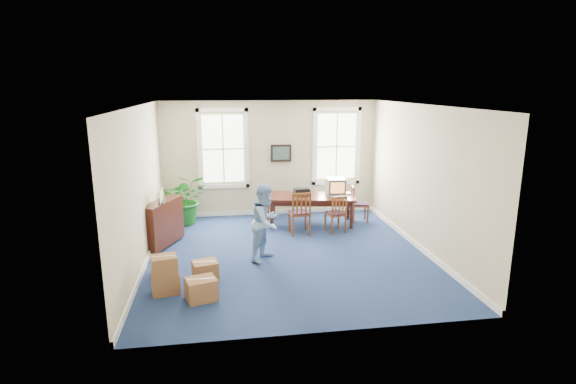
{
  "coord_description": "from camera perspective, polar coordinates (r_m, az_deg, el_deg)",
  "views": [
    {
      "loc": [
        -1.39,
        -9.14,
        3.59
      ],
      "look_at": [
        0.1,
        0.6,
        1.25
      ],
      "focal_mm": 28.0,
      "sensor_mm": 36.0,
      "label": 1
    }
  ],
  "objects": [
    {
      "name": "wall_front",
      "position": [
        6.37,
        4.37,
        -4.89
      ],
      "size": [
        6.5,
        0.0,
        6.5
      ],
      "primitive_type": "plane",
      "rotation": [
        -1.57,
        0.0,
        0.0
      ],
      "color": "#BBAD8E",
      "rests_on": "ground"
    },
    {
      "name": "ceiling",
      "position": [
        9.25,
        -0.05,
        10.95
      ],
      "size": [
        6.5,
        6.5,
        0.0
      ],
      "primitive_type": "plane",
      "rotation": [
        3.14,
        0.0,
        0.0
      ],
      "color": "white",
      "rests_on": "ground"
    },
    {
      "name": "wall_back",
      "position": [
        12.62,
        -2.27,
        4.28
      ],
      "size": [
        6.5,
        0.0,
        6.5
      ],
      "primitive_type": "plane",
      "rotation": [
        1.57,
        0.0,
        0.0
      ],
      "color": "#BBAD8E",
      "rests_on": "ground"
    },
    {
      "name": "wall_picture",
      "position": [
        12.59,
        -0.89,
        4.96
      ],
      "size": [
        0.58,
        0.06,
        0.48
      ],
      "primitive_type": null,
      "color": "black",
      "rests_on": "ground"
    },
    {
      "name": "game_console",
      "position": [
        12.06,
        7.52,
        -0.18
      ],
      "size": [
        0.16,
        0.19,
        0.04
      ],
      "primitive_type": "cube",
      "rotation": [
        0.0,
        0.0,
        0.1
      ],
      "color": "white",
      "rests_on": "conference_table"
    },
    {
      "name": "man",
      "position": [
        9.39,
        -2.8,
        -3.85
      ],
      "size": [
        0.96,
        1.0,
        1.63
      ],
      "primitive_type": "imported",
      "rotation": [
        0.0,
        0.0,
        0.96
      ],
      "color": "#86AFDF",
      "rests_on": "ground"
    },
    {
      "name": "credenza",
      "position": [
        10.62,
        -15.63,
        -4.04
      ],
      "size": [
        0.86,
        1.32,
        1.01
      ],
      "primitive_type": "cube",
      "rotation": [
        0.0,
        0.0,
        -0.42
      ],
      "color": "#3F190F",
      "rests_on": "ground"
    },
    {
      "name": "chair_near_right",
      "position": [
        11.29,
        6.05,
        -2.7
      ],
      "size": [
        0.52,
        0.52,
        0.96
      ],
      "primitive_type": null,
      "rotation": [
        0.0,
        0.0,
        3.36
      ],
      "color": "brown",
      "rests_on": "ground"
    },
    {
      "name": "baseboard_left",
      "position": [
        9.92,
        -17.44,
        -8.12
      ],
      "size": [
        0.04,
        6.5,
        0.12
      ],
      "primitive_type": "cube",
      "color": "white",
      "rests_on": "ground"
    },
    {
      "name": "potted_plant",
      "position": [
        12.16,
        -12.87,
        -0.87
      ],
      "size": [
        1.22,
        1.07,
        1.34
      ],
      "primitive_type": "imported",
      "rotation": [
        0.0,
        0.0,
        0.02
      ],
      "color": "#145D17",
      "rests_on": "ground"
    },
    {
      "name": "baseboard_right",
      "position": [
        10.72,
        15.95,
        -6.4
      ],
      "size": [
        0.04,
        6.5,
        0.12
      ],
      "primitive_type": "cube",
      "color": "white",
      "rests_on": "ground"
    },
    {
      "name": "crt_tv",
      "position": [
        11.98,
        6.07,
        0.72
      ],
      "size": [
        0.5,
        0.54,
        0.43
      ],
      "primitive_type": null,
      "rotation": [
        0.0,
        0.0,
        -0.05
      ],
      "color": "#B7B7BC",
      "rests_on": "conference_table"
    },
    {
      "name": "chair_near_left",
      "position": [
        11.08,
        1.45,
        -2.6
      ],
      "size": [
        0.51,
        0.51,
        1.09
      ],
      "primitive_type": null,
      "rotation": [
        0.0,
        0.0,
        3.2
      ],
      "color": "brown",
      "rests_on": "ground"
    },
    {
      "name": "wall_left",
      "position": [
        9.49,
        -18.26,
        0.57
      ],
      "size": [
        0.0,
        6.5,
        6.5
      ],
      "primitive_type": "plane",
      "rotation": [
        1.57,
        0.0,
        1.57
      ],
      "color": "#BBAD8E",
      "rests_on": "ground"
    },
    {
      "name": "chair_end_right",
      "position": [
        12.24,
        9.09,
        -1.49
      ],
      "size": [
        0.49,
        0.49,
        0.98
      ],
      "primitive_type": null,
      "rotation": [
        0.0,
        0.0,
        1.45
      ],
      "color": "brown",
      "rests_on": "ground"
    },
    {
      "name": "window_right",
      "position": [
        12.91,
        6.18,
        5.76
      ],
      "size": [
        1.4,
        0.12,
        2.2
      ],
      "primitive_type": null,
      "color": "white",
      "rests_on": "ground"
    },
    {
      "name": "chair_end_left",
      "position": [
        11.73,
        -3.4,
        -2.32
      ],
      "size": [
        0.38,
        0.38,
        0.85
      ],
      "primitive_type": null,
      "rotation": [
        0.0,
        0.0,
        -1.58
      ],
      "color": "brown",
      "rests_on": "ground"
    },
    {
      "name": "equipment_bag",
      "position": [
        11.81,
        1.74,
        0.02
      ],
      "size": [
        0.42,
        0.29,
        0.2
      ],
      "primitive_type": "cube",
      "rotation": [
        0.0,
        0.0,
        0.1
      ],
      "color": "black",
      "rests_on": "conference_table"
    },
    {
      "name": "wall_right",
      "position": [
        10.33,
        16.64,
        1.69
      ],
      "size": [
        0.0,
        6.5,
        6.5
      ],
      "primitive_type": "plane",
      "rotation": [
        1.57,
        0.0,
        -1.57
      ],
      "color": "#BBAD8E",
      "rests_on": "ground"
    },
    {
      "name": "brochure_rack",
      "position": [
        10.45,
        -15.75,
        -0.61
      ],
      "size": [
        0.37,
        0.69,
        0.31
      ],
      "primitive_type": null,
      "rotation": [
        0.0,
        0.0,
        0.38
      ],
      "color": "#99999E",
      "rests_on": "credenza"
    },
    {
      "name": "conference_table",
      "position": [
        11.93,
        2.97,
        -2.24
      ],
      "size": [
        2.39,
        1.4,
        0.77
      ],
      "primitive_type": null,
      "rotation": [
        0.0,
        0.0,
        -0.17
      ],
      "color": "#3F190F",
      "rests_on": "ground"
    },
    {
      "name": "baseboard_back",
      "position": [
        12.93,
        -2.2,
        -2.5
      ],
      "size": [
        6.0,
        0.04,
        0.12
      ],
      "primitive_type": "cube",
      "color": "white",
      "rests_on": "ground"
    },
    {
      "name": "floor",
      "position": [
        9.91,
        -0.05,
        -7.87
      ],
      "size": [
        6.5,
        6.5,
        0.0
      ],
      "primitive_type": "plane",
      "color": "navy",
      "rests_on": "ground"
    },
    {
      "name": "window_left",
      "position": [
        12.48,
        -8.24,
        5.44
      ],
      "size": [
        1.4,
        0.12,
        2.2
      ],
      "primitive_type": null,
      "color": "white",
      "rests_on": "ground"
    },
    {
      "name": "cardboard_boxes",
      "position": [
        8.39,
        -14.04,
        -9.69
      ],
      "size": [
        1.52,
        1.52,
        0.73
      ],
      "primitive_type": null,
      "rotation": [
        0.0,
        0.0,
        0.22
      ],
      "color": "#915F3A",
      "rests_on": "ground"
    }
  ]
}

